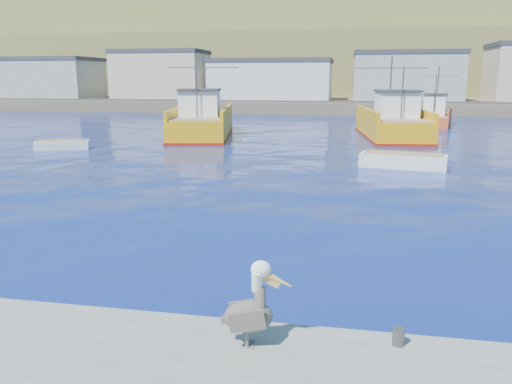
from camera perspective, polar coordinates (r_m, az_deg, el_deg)
ground at (r=12.27m, az=0.02°, el=-10.02°), size 260.00×260.00×0.00m
dock_bollards at (r=8.87m, az=-0.20°, el=-14.82°), size 36.20×0.20×0.30m
far_shore at (r=120.41m, az=9.90°, el=14.66°), size 200.00×81.00×24.00m
trawler_yellow_a at (r=42.93m, az=-6.14°, el=7.93°), size 6.80×13.93×6.78m
trawler_yellow_b at (r=43.39m, az=15.25°, el=7.57°), size 6.04×13.20×6.71m
boat_orange at (r=55.36m, az=19.75°, el=8.21°), size 4.67×8.49×6.04m
skiff_left at (r=37.01m, az=-21.26°, el=4.95°), size 3.72×2.53×0.77m
skiff_mid at (r=28.47m, az=16.43°, el=3.32°), size 4.76×2.43×0.99m
pelican at (r=8.28m, az=-0.56°, el=-13.29°), size 1.18×0.62×1.46m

